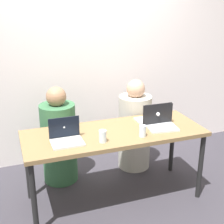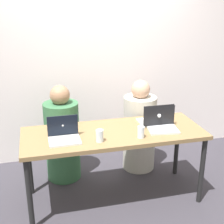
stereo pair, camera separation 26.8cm
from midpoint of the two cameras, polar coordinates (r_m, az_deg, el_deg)
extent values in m
plane|color=#353239|center=(3.44, 2.60, -15.30)|extent=(12.00, 12.00, 0.00)
cube|color=silver|center=(3.95, -1.74, 8.39)|extent=(4.63, 0.10, 2.38)
cube|color=olive|center=(3.07, 2.82, -3.97)|extent=(1.78, 0.68, 0.04)
cylinder|color=black|center=(2.89, -12.24, -14.76)|extent=(0.05, 0.05, 0.72)
cylinder|color=black|center=(3.34, 18.38, -10.26)|extent=(0.05, 0.05, 0.72)
cylinder|color=black|center=(3.38, -12.70, -9.24)|extent=(0.05, 0.05, 0.72)
cylinder|color=black|center=(3.77, 13.78, -6.11)|extent=(0.05, 0.05, 0.72)
cylinder|color=#33643F|center=(3.59, -6.92, -5.36)|extent=(0.46, 0.46, 0.91)
sphere|color=#997051|center=(3.39, -7.30, 3.05)|extent=(0.22, 0.22, 0.22)
cylinder|color=#B9B4A7|center=(3.80, 7.03, -3.89)|extent=(0.46, 0.46, 0.91)
sphere|color=tan|center=(3.61, 7.40, 4.09)|extent=(0.22, 0.22, 0.22)
cube|color=silver|center=(3.32, 9.95, -1.77)|extent=(0.32, 0.23, 0.02)
cube|color=black|center=(3.18, 10.94, -0.63)|extent=(0.32, 0.01, 0.21)
sphere|color=white|center=(3.17, 11.04, -0.72)|extent=(0.04, 0.04, 0.04)
cube|color=silver|center=(2.86, -6.01, -5.32)|extent=(0.29, 0.21, 0.02)
cube|color=black|center=(2.91, -6.41, -2.53)|extent=(0.29, 0.01, 0.19)
sphere|color=white|center=(2.93, -6.45, -2.43)|extent=(0.03, 0.03, 0.03)
cube|color=silver|center=(3.14, 11.71, -3.21)|extent=(0.32, 0.26, 0.02)
cube|color=black|center=(3.20, 11.23, -0.60)|extent=(0.29, 0.05, 0.20)
sphere|color=white|center=(3.22, 11.15, -0.51)|extent=(0.04, 0.04, 0.04)
cylinder|color=silver|center=(2.83, 0.45, -4.43)|extent=(0.07, 0.07, 0.11)
cylinder|color=silver|center=(2.84, 0.45, -4.90)|extent=(0.06, 0.06, 0.06)
cylinder|color=silver|center=(2.93, 7.93, -3.71)|extent=(0.06, 0.06, 0.11)
cylinder|color=silver|center=(2.94, 7.91, -4.15)|extent=(0.06, 0.06, 0.06)
camera|label=1|loc=(0.13, -87.48, 0.92)|focal=50.00mm
camera|label=2|loc=(0.13, 92.52, -0.92)|focal=50.00mm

